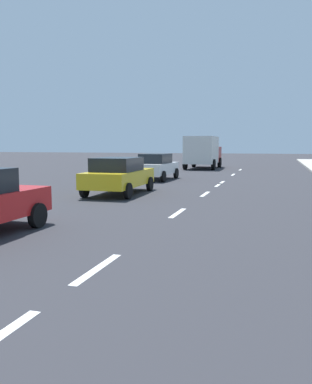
% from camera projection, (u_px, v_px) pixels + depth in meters
% --- Properties ---
extents(ground_plane, '(160.00, 160.00, 0.00)m').
position_uv_depth(ground_plane, '(200.00, 197.00, 16.21)').
color(ground_plane, '#2D2D33').
extents(lane_stripe_3, '(0.16, 1.80, 0.01)m').
position_uv_depth(lane_stripe_3, '(97.00, 268.00, 6.93)').
color(lane_stripe_3, white).
rests_on(lane_stripe_3, ground).
extents(lane_stripe_4, '(0.16, 1.80, 0.01)m').
position_uv_depth(lane_stripe_4, '(178.00, 213.00, 12.52)').
color(lane_stripe_4, white).
rests_on(lane_stripe_4, ground).
extents(lane_stripe_5, '(0.16, 1.80, 0.01)m').
position_uv_depth(lane_stripe_5, '(205.00, 194.00, 17.30)').
color(lane_stripe_5, white).
rests_on(lane_stripe_5, ground).
extents(lane_stripe_6, '(0.16, 1.80, 0.01)m').
position_uv_depth(lane_stripe_6, '(218.00, 185.00, 21.13)').
color(lane_stripe_6, white).
rests_on(lane_stripe_6, ground).
extents(lane_stripe_7, '(0.16, 1.80, 0.01)m').
position_uv_depth(lane_stripe_7, '(222.00, 183.00, 22.46)').
color(lane_stripe_7, white).
rests_on(lane_stripe_7, ground).
extents(lane_stripe_8, '(0.16, 1.80, 0.01)m').
position_uv_depth(lane_stripe_8, '(233.00, 175.00, 28.35)').
color(lane_stripe_8, white).
rests_on(lane_stripe_8, ground).
extents(lane_stripe_9, '(0.16, 1.80, 0.01)m').
position_uv_depth(lane_stripe_9, '(240.00, 170.00, 33.85)').
color(lane_stripe_9, white).
rests_on(lane_stripe_9, ground).
extents(parked_car_yellow, '(2.11, 4.45, 1.57)m').
position_uv_depth(parked_car_yellow, '(119.00, 175.00, 17.22)').
color(parked_car_yellow, gold).
rests_on(parked_car_yellow, ground).
extents(parked_car_white, '(1.95, 4.03, 1.57)m').
position_uv_depth(parked_car_white, '(156.00, 166.00, 24.13)').
color(parked_car_white, white).
rests_on(parked_car_white, ground).
extents(delivery_truck, '(2.71, 6.26, 2.80)m').
position_uv_depth(delivery_truck, '(203.00, 151.00, 35.38)').
color(delivery_truck, maroon).
rests_on(delivery_truck, ground).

